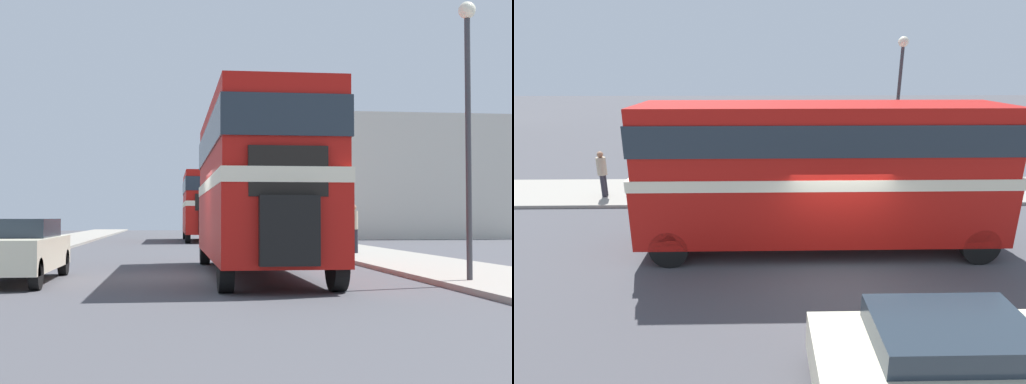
% 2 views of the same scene
% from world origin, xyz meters
% --- Properties ---
extents(ground_plane, '(120.00, 120.00, 0.00)m').
position_xyz_m(ground_plane, '(0.00, 0.00, 0.00)').
color(ground_plane, '#47474C').
extents(sidewalk_right, '(3.50, 120.00, 0.12)m').
position_xyz_m(sidewalk_right, '(6.75, 0.00, 0.06)').
color(sidewalk_right, gray).
rests_on(sidewalk_right, ground_plane).
extents(double_decker_bus, '(2.46, 10.08, 4.08)m').
position_xyz_m(double_decker_bus, '(1.61, 0.32, 2.42)').
color(double_decker_bus, '#B2140F').
rests_on(double_decker_bus, ground_plane).
extents(car_parked_near, '(1.72, 4.51, 1.39)m').
position_xyz_m(car_parked_near, '(-3.87, -1.03, 0.73)').
color(car_parked_near, beige).
rests_on(car_parked_near, ground_plane).
extents(pedestrian_walking, '(0.36, 0.36, 1.78)m').
position_xyz_m(pedestrian_walking, '(6.10, 8.11, 1.12)').
color(pedestrian_walking, '#282833').
rests_on(pedestrian_walking, sidewalk_right).
extents(street_lamp, '(0.36, 0.36, 5.86)m').
position_xyz_m(street_lamp, '(5.70, -2.99, 3.96)').
color(street_lamp, '#38383D').
rests_on(street_lamp, sidewalk_right).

